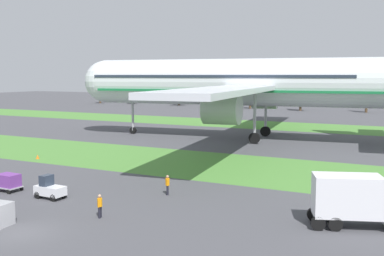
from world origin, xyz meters
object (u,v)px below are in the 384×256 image
Objects in this scene: catering_truck at (361,199)px; taxiway_marker_0 at (379,189)px; cargo_dolly_lead at (8,181)px; ground_crew_marshaller at (100,205)px; airliner at (244,82)px; ground_crew_loader at (168,184)px; baggage_tug at (50,189)px; taxiway_marker_1 at (38,157)px.

taxiway_marker_0 is at bearing 158.42° from catering_truck.
ground_crew_marshaller is at bearing 80.04° from cargo_dolly_lead.
airliner is 9.88× the size of catering_truck.
airliner reaches higher than taxiway_marker_0.
taxiway_marker_0 is at bearing 117.91° from cargo_dolly_lead.
catering_truck is (29.32, 3.76, 1.03)m from cargo_dolly_lead.
catering_truck is 4.21× the size of ground_crew_loader.
baggage_tug is 28.64m from taxiway_marker_0.
taxiway_marker_0 is (17.48, 17.02, -0.61)m from ground_crew_marshaller.
ground_crew_marshaller is 1.00× the size of ground_crew_loader.
taxiway_marker_1 is at bearing -141.71° from cargo_dolly_lead.
ground_crew_marshaller reaches higher than taxiway_marker_0.
taxiway_marker_1 is at bearing 44.37° from ground_crew_loader.
catering_truck reaches higher than cargo_dolly_lead.
cargo_dolly_lead is 29.58m from catering_truck.
ground_crew_marshaller reaches higher than cargo_dolly_lead.
catering_truck is at bearing -122.47° from ground_crew_loader.
ground_crew_marshaller is at bearing 144.33° from ground_crew_loader.
baggage_tug reaches higher than cargo_dolly_lead.
catering_truck is 13.65× the size of taxiway_marker_1.
cargo_dolly_lead is (-5.02, 0.16, 0.10)m from baggage_tug.
cargo_dolly_lead reaches higher than taxiway_marker_1.
ground_crew_marshaller is 7.92m from ground_crew_loader.
ground_crew_marshaller is at bearing 179.58° from airliner.
ground_crew_loader is at bearing -115.37° from catering_truck.
taxiway_marker_0 is at bearing -59.69° from ground_crew_marshaller.
airliner is at bearing -7.20° from ground_crew_marshaller.
airliner reaches higher than baggage_tug.
airliner is at bearing 130.20° from taxiway_marker_0.
cargo_dolly_lead is 0.31× the size of catering_truck.
airliner is 27.39× the size of baggage_tug.
ground_crew_loader reaches higher than cargo_dolly_lead.
ground_crew_marshaller is 26.74m from taxiway_marker_1.
ground_crew_marshaller is (5.17, -43.82, -8.29)m from airliner.
catering_truck is 4.21× the size of ground_crew_marshaller.
airliner is 42.34m from baggage_tug.
baggage_tug is at bearing 90.00° from cargo_dolly_lead.
catering_truck is 40.03m from taxiway_marker_1.
airliner is at bearing 59.63° from taxiway_marker_1.
ground_crew_marshaller is (7.13, -2.38, 0.13)m from baggage_tug.
taxiway_marker_1 is at bearing -123.28° from catering_truck.
catering_truck reaches higher than baggage_tug.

